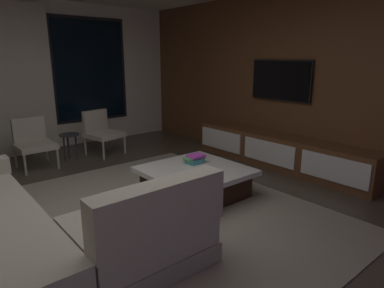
{
  "coord_description": "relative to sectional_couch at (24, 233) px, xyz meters",
  "views": [
    {
      "loc": [
        -1.53,
        -2.95,
        1.69
      ],
      "look_at": [
        1.31,
        0.44,
        0.55
      ],
      "focal_mm": 31.43,
      "sensor_mm": 36.0,
      "label": 1
    }
  ],
  "objects": [
    {
      "name": "floor",
      "position": [
        0.99,
        0.14,
        -0.29
      ],
      "size": [
        9.2,
        9.2,
        0.0
      ],
      "primitive_type": "plane",
      "color": "#473D33"
    },
    {
      "name": "coffee_table",
      "position": [
        2.03,
        0.2,
        -0.1
      ],
      "size": [
        1.16,
        1.16,
        0.36
      ],
      "color": "black",
      "rests_on": "floor"
    },
    {
      "name": "mounted_tv",
      "position": [
        3.94,
        0.39,
        1.06
      ],
      "size": [
        0.05,
        1.08,
        0.62
      ],
      "color": "black"
    },
    {
      "name": "media_wall",
      "position": [
        4.05,
        0.14,
        1.06
      ],
      "size": [
        0.12,
        7.8,
        2.7
      ],
      "color": "brown",
      "rests_on": "floor"
    },
    {
      "name": "book_stack_on_coffee_table",
      "position": [
        2.18,
        0.39,
        0.12
      ],
      "size": [
        0.28,
        0.2,
        0.11
      ],
      "color": "#52BFC4",
      "rests_on": "coffee_table"
    },
    {
      "name": "sectional_couch",
      "position": [
        0.0,
        0.0,
        0.0
      ],
      "size": [
        1.98,
        2.5,
        0.82
      ],
      "color": "#A49C8C",
      "rests_on": "floor"
    },
    {
      "name": "media_console",
      "position": [
        3.76,
        0.19,
        -0.04
      ],
      "size": [
        0.46,
        3.1,
        0.52
      ],
      "color": "brown",
      "rests_on": "floor"
    },
    {
      "name": "accent_chair_by_curtain",
      "position": [
        0.83,
        2.71,
        0.14
      ],
      "size": [
        0.55,
        0.57,
        0.78
      ],
      "color": "#B2ADA0",
      "rests_on": "floor"
    },
    {
      "name": "accent_chair_near_window",
      "position": [
        1.99,
        2.75,
        0.14
      ],
      "size": [
        0.65,
        0.67,
        0.78
      ],
      "color": "#B2ADA0",
      "rests_on": "floor"
    },
    {
      "name": "back_wall_with_window",
      "position": [
        0.93,
        3.76,
        1.05
      ],
      "size": [
        6.6,
        0.3,
        2.7
      ],
      "color": "silver",
      "rests_on": "floor"
    },
    {
      "name": "side_stool",
      "position": [
        1.39,
        2.7,
        0.08
      ],
      "size": [
        0.32,
        0.32,
        0.46
      ],
      "color": "#333338",
      "rests_on": "floor"
    },
    {
      "name": "area_rug",
      "position": [
        1.34,
        0.04,
        -0.28
      ],
      "size": [
        3.2,
        3.8,
        0.01
      ],
      "primitive_type": "cube",
      "color": "gray",
      "rests_on": "floor"
    }
  ]
}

